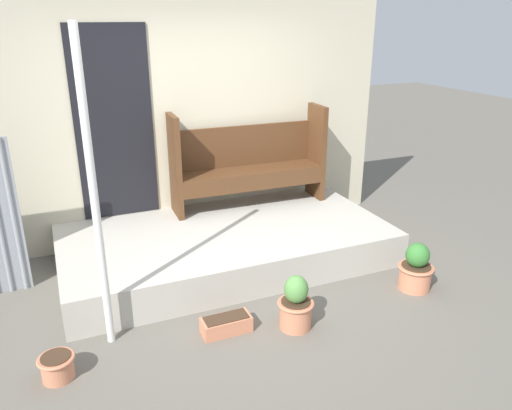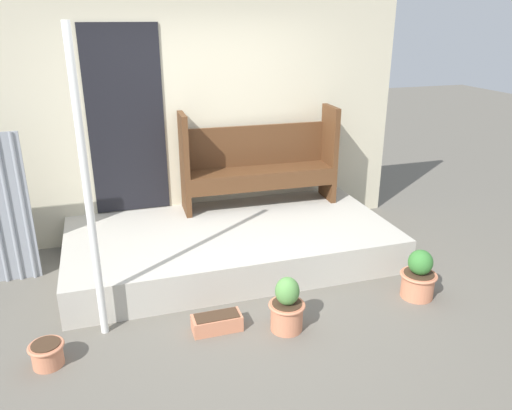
{
  "view_description": "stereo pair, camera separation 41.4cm",
  "coord_description": "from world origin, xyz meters",
  "px_view_note": "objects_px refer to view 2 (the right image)",
  "views": [
    {
      "loc": [
        -1.42,
        -3.62,
        2.42
      ],
      "look_at": [
        0.25,
        0.3,
        0.8
      ],
      "focal_mm": 35.0,
      "sensor_mm": 36.0,
      "label": 1
    },
    {
      "loc": [
        -1.03,
        -3.76,
        2.42
      ],
      "look_at": [
        0.25,
        0.3,
        0.8
      ],
      "focal_mm": 35.0,
      "sensor_mm": 36.0,
      "label": 2
    }
  ],
  "objects_px": {
    "flower_pot_middle": "(287,307)",
    "planter_box_rect": "(217,323)",
    "support_post": "(88,194)",
    "flower_pot_right": "(419,277)",
    "flower_pot_left": "(47,353)",
    "bench": "(259,159)"
  },
  "relations": [
    {
      "from": "flower_pot_left",
      "to": "flower_pot_right",
      "type": "bearing_deg",
      "value": 0.25
    },
    {
      "from": "planter_box_rect",
      "to": "flower_pot_middle",
      "type": "bearing_deg",
      "value": -15.9
    },
    {
      "from": "flower_pot_right",
      "to": "planter_box_rect",
      "type": "distance_m",
      "value": 1.88
    },
    {
      "from": "flower_pot_middle",
      "to": "planter_box_rect",
      "type": "xyz_separation_m",
      "value": [
        -0.55,
        0.16,
        -0.14
      ]
    },
    {
      "from": "support_post",
      "to": "flower_pot_middle",
      "type": "xyz_separation_m",
      "value": [
        1.43,
        -0.41,
        -0.99
      ]
    },
    {
      "from": "bench",
      "to": "planter_box_rect",
      "type": "height_order",
      "value": "bench"
    },
    {
      "from": "bench",
      "to": "flower_pot_left",
      "type": "relative_size",
      "value": 6.81
    },
    {
      "from": "planter_box_rect",
      "to": "flower_pot_right",
      "type": "bearing_deg",
      "value": -1.21
    },
    {
      "from": "support_post",
      "to": "bench",
      "type": "relative_size",
      "value": 1.35
    },
    {
      "from": "support_post",
      "to": "flower_pot_right",
      "type": "distance_m",
      "value": 2.94
    },
    {
      "from": "support_post",
      "to": "flower_pot_middle",
      "type": "height_order",
      "value": "support_post"
    },
    {
      "from": "flower_pot_left",
      "to": "flower_pot_right",
      "type": "relative_size",
      "value": 0.56
    },
    {
      "from": "flower_pot_left",
      "to": "flower_pot_right",
      "type": "xyz_separation_m",
      "value": [
        3.16,
        0.01,
        0.1
      ]
    },
    {
      "from": "bench",
      "to": "flower_pot_middle",
      "type": "distance_m",
      "value": 2.13
    },
    {
      "from": "planter_box_rect",
      "to": "support_post",
      "type": "bearing_deg",
      "value": 164.13
    },
    {
      "from": "flower_pot_middle",
      "to": "flower_pot_right",
      "type": "xyz_separation_m",
      "value": [
        1.32,
        0.12,
        -0.0
      ]
    },
    {
      "from": "flower_pot_middle",
      "to": "bench",
      "type": "bearing_deg",
      "value": 78.76
    },
    {
      "from": "planter_box_rect",
      "to": "bench",
      "type": "bearing_deg",
      "value": 62.64
    },
    {
      "from": "bench",
      "to": "flower_pot_left",
      "type": "distance_m",
      "value": 3.02
    },
    {
      "from": "bench",
      "to": "flower_pot_left",
      "type": "bearing_deg",
      "value": -138.12
    },
    {
      "from": "support_post",
      "to": "planter_box_rect",
      "type": "relative_size",
      "value": 5.92
    },
    {
      "from": "bench",
      "to": "flower_pot_left",
      "type": "height_order",
      "value": "bench"
    }
  ]
}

